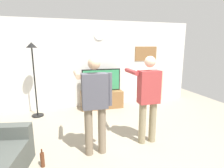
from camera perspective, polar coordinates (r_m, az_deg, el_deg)
ground_plane at (r=3.50m, az=5.24°, el=-21.24°), size 8.40×8.40×0.00m
back_wall at (r=5.81m, az=-4.87°, el=6.33°), size 6.40×0.10×2.70m
tv_stand at (r=5.69m, az=-3.25°, el=-4.88°), size 1.28×0.54×0.54m
television at (r=5.59m, az=-3.42°, el=1.27°), size 1.20×0.07×0.69m
wall_clock at (r=5.75m, az=-4.13°, el=15.34°), size 0.32×0.03×0.32m
framed_picture at (r=6.27m, az=10.70°, el=9.48°), size 0.78×0.04×0.47m
floor_lamp at (r=5.18m, az=-23.80°, el=5.68°), size 0.32×0.32×2.01m
person_standing_nearer_lamp at (r=3.11m, az=-5.53°, el=-5.31°), size 0.61×0.78×1.74m
person_standing_nearer_couch at (r=3.55m, az=11.48°, el=-3.49°), size 0.59×0.78×1.74m
beverage_bottle at (r=3.32m, az=-21.29°, el=-21.51°), size 0.07×0.07×0.31m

